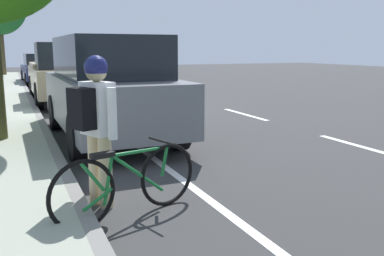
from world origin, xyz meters
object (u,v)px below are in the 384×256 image
at_px(parked_suv_grey_mid, 109,87).
at_px(bicycle_at_curb, 128,182).
at_px(parked_sedan_dark_blue_nearest, 42,69).
at_px(parked_pickup_tan_second, 64,75).
at_px(cyclist_with_backpack, 96,117).

xyz_separation_m(parked_suv_grey_mid, bicycle_at_curb, (0.71, 4.02, -0.64)).
bearing_deg(parked_sedan_dark_blue_nearest, parked_pickup_tan_second, 90.83).
distance_m(parked_sedan_dark_blue_nearest, cyclist_with_backpack, 17.88).
height_order(parked_pickup_tan_second, bicycle_at_curb, parked_pickup_tan_second).
distance_m(parked_suv_grey_mid, cyclist_with_backpack, 3.70).
height_order(parked_suv_grey_mid, bicycle_at_curb, parked_suv_grey_mid).
bearing_deg(parked_suv_grey_mid, parked_pickup_tan_second, -88.97).
xyz_separation_m(parked_pickup_tan_second, cyclist_with_backpack, (0.82, 9.91, 0.13)).
height_order(parked_pickup_tan_second, parked_suv_grey_mid, parked_suv_grey_mid).
relative_size(parked_sedan_dark_blue_nearest, parked_suv_grey_mid, 0.94).
bearing_deg(parked_suv_grey_mid, cyclist_with_backpack, 75.47).
xyz_separation_m(parked_pickup_tan_second, bicycle_at_curb, (0.59, 10.34, -0.52)).
bearing_deg(bicycle_at_curb, parked_pickup_tan_second, -93.28).
relative_size(parked_pickup_tan_second, parked_suv_grey_mid, 1.12).
bearing_deg(bicycle_at_curb, parked_suv_grey_mid, -99.95).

